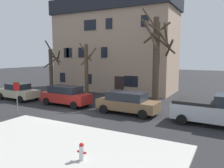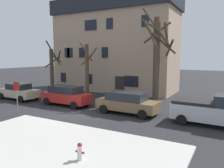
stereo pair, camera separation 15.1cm
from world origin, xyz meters
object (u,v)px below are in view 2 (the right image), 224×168
Objects in this scene: car_beige_sedan at (19,91)px; fire_hydrant at (80,151)px; tree_bare_mid at (87,68)px; bicycle_leaning at (73,91)px; tree_bare_far at (156,56)px; street_sign_pole at (17,92)px; tree_bare_end at (158,59)px; pickup_truck_silver at (214,110)px; tree_bare_near at (52,68)px; car_brown_wagon at (127,102)px; building_main at (115,45)px; car_red_wagon at (66,95)px.

fire_hydrant is (13.63, -7.96, -0.32)m from car_beige_sedan.
tree_bare_mid is at bearing 48.22° from car_beige_sedan.
bicycle_leaning is (-10.74, 12.90, -0.14)m from fire_hydrant.
fire_hydrant is (8.91, -13.25, -2.52)m from tree_bare_mid.
tree_bare_far is 3.44× the size of street_sign_pole.
pickup_truck_silver is at bearing -40.15° from tree_bare_end.
car_brown_wagon is at bearing -21.49° from tree_bare_near.
building_main reaches higher than car_brown_wagon.
bicycle_leaning is at bearing -169.25° from tree_bare_mid.
car_beige_sedan is at bearing -177.79° from car_red_wagon.
bicycle_leaning is (2.89, 4.94, -0.46)m from car_beige_sedan.
car_red_wagon is 5.99m from car_brown_wagon.
building_main is 2.55× the size of tree_bare_near.
pickup_truck_silver is at bearing -20.75° from tree_bare_mid.
tree_bare_mid is 1.24× the size of car_beige_sedan.
fire_hydrant is (13.81, -13.01, -2.40)m from tree_bare_near.
fire_hydrant is at bearing -78.48° from car_brown_wagon.
tree_bare_end is at bearing 48.02° from street_sign_pole.
tree_bare_end reaches higher than tree_bare_mid.
car_beige_sedan is 15.79m from fire_hydrant.
car_red_wagon is at bearing -148.13° from tree_bare_end.
pickup_truck_silver is at bearing 18.87° from street_sign_pole.
tree_bare_far is 1.82× the size of car_brown_wagon.
tree_bare_near is 1.29× the size of car_red_wagon.
tree_bare_end reaches higher than bicycle_leaning.
car_brown_wagon is at bearing -57.47° from building_main.
street_sign_pole is at bearing -131.98° from tree_bare_end.
building_main is at bearing 93.14° from car_red_wagon.
tree_bare_end is 7.37m from pickup_truck_silver.
street_sign_pole reaches higher than bicycle_leaning.
street_sign_pole is at bearing -91.33° from building_main.
pickup_truck_silver reaches higher than fire_hydrant.
tree_bare_far is 5.02× the size of bicycle_leaning.
tree_bare_mid is 16.16m from fire_hydrant.
car_brown_wagon is (11.95, 0.27, 0.05)m from car_beige_sedan.
car_brown_wagon is at bearing -34.75° from tree_bare_mid.
tree_bare_far is 8.23m from pickup_truck_silver.
car_red_wagon is at bearing -86.86° from building_main.
tree_bare_end is 11.98m from street_sign_pole.
tree_bare_mid reaches higher than car_brown_wagon.
building_main reaches higher than tree_bare_end.
building_main reaches higher than tree_bare_near.
car_red_wagon is at bearing -142.12° from tree_bare_far.
pickup_truck_silver is (6.07, -0.02, 0.10)m from car_brown_wagon.
tree_bare_far is at bearing 23.02° from car_beige_sedan.
tree_bare_end reaches higher than car_red_wagon.
car_brown_wagon is at bearing -27.26° from bicycle_leaning.
tree_bare_mid reaches higher than pickup_truck_silver.
bicycle_leaning is (-3.07, 4.71, -0.55)m from car_red_wagon.
car_beige_sedan is 1.85× the size of street_sign_pole.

